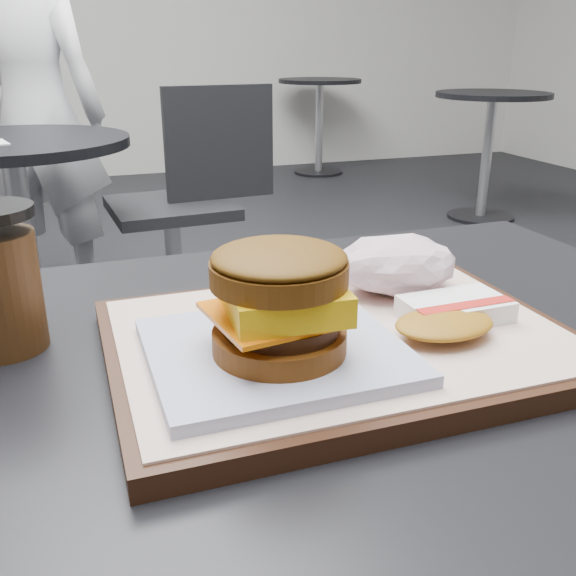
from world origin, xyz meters
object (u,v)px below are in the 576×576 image
Objects in this scene: serving_tray at (340,341)px; hash_brown at (450,315)px; breakfast_sandwich at (279,313)px; crumpled_wrapper at (397,265)px; customer_table at (333,516)px; neighbor_table at (19,204)px; patron at (35,116)px; neighbor_chair at (188,192)px.

serving_tray is 3.15× the size of hash_brown.
breakfast_sandwich reaches higher than crumpled_wrapper.
crumpled_wrapper is (0.08, 0.05, 0.23)m from customer_table.
patron is (0.06, 0.63, 0.20)m from neighbor_table.
customer_table is 2.11× the size of serving_tray.
customer_table is at bearing 156.58° from hash_brown.
crumpled_wrapper is 2.26m from patron.
hash_brown is (0.16, 0.01, -0.03)m from breakfast_sandwich.
neighbor_table is 0.85× the size of neighbor_chair.
hash_brown is at bearing -88.25° from crumpled_wrapper.
customer_table is at bearing -146.69° from crumpled_wrapper.
breakfast_sandwich is 0.13× the size of patron.
neighbor_table is (-0.35, 1.65, -0.03)m from customer_table.
crumpled_wrapper reaches higher than customer_table.
neighbor_table is at bearing 104.48° from hash_brown.
patron is at bearing 136.95° from neighbor_chair.
neighbor_chair is at bearing 155.52° from patron.
neighbor_table is (-0.34, 1.66, -0.23)m from serving_tray.
breakfast_sandwich reaches higher than neighbor_table.
neighbor_chair reaches higher than customer_table.
neighbor_chair is (0.21, 1.83, -0.27)m from serving_tray.
neighbor_chair is at bearing 83.45° from customer_table.
customer_table is at bearing 67.81° from serving_tray.
patron reaches higher than breakfast_sandwich.
hash_brown is 2.35m from patron.
neighbor_table is at bearing 99.31° from breakfast_sandwich.
customer_table is 0.26m from breakfast_sandwich.
customer_table is 6.72× the size of crumpled_wrapper.
crumpled_wrapper is (0.15, 0.10, -0.01)m from breakfast_sandwich.
neighbor_table is 0.59m from neighbor_chair.
neighbor_chair reaches higher than serving_tray.
serving_tray is 3.19× the size of crumpled_wrapper.
neighbor_chair is 0.72m from patron.
serving_tray reaches higher than neighbor_table.
patron reaches higher than neighbor_chair.
hash_brown is 0.14× the size of neighbor_chair.
patron is (-0.28, 2.30, -0.03)m from serving_tray.
crumpled_wrapper is at bearing -94.09° from neighbor_chair.
crumpled_wrapper is at bearing 33.31° from customer_table.
hash_brown is 0.09m from crumpled_wrapper.
customer_table is 0.24m from hash_brown.
serving_tray is 0.10m from hash_brown.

